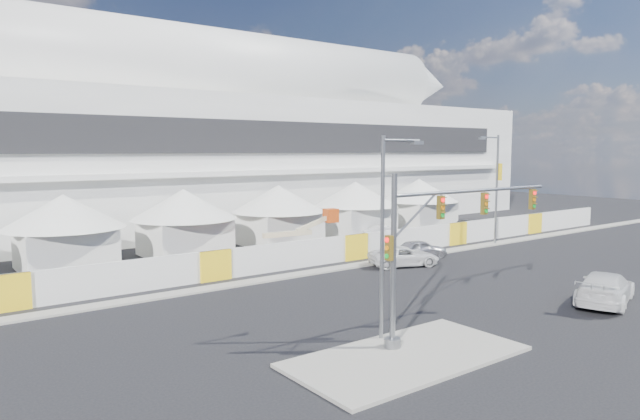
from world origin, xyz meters
TOP-DOWN VIEW (x-y plane):
  - ground at (0.00, 0.00)m, footprint 160.00×160.00m
  - median_island at (-6.00, -3.00)m, footprint 10.00×5.00m
  - far_curb at (20.00, 12.50)m, footprint 80.00×1.20m
  - stadium at (8.71, 41.50)m, footprint 80.00×24.80m
  - tent_row at (0.50, 24.00)m, footprint 53.40×8.40m
  - hoarding_fence at (6.00, 14.50)m, footprint 70.00×0.25m
  - scaffold_tower at (46.00, 36.00)m, footprint 4.40×4.40m
  - sedan_silver at (10.41, 11.81)m, footprint 2.64×4.65m
  - pickup_curb at (7.31, 10.46)m, footprint 4.09×5.73m
  - pickup_near at (8.84, -3.62)m, footprint 4.37×6.64m
  - lot_car_a at (14.14, 19.56)m, footprint 3.23×4.72m
  - lot_car_b at (23.93, 17.97)m, footprint 2.74×5.00m
  - traffic_mast at (-3.52, -1.99)m, footprint 10.98×0.72m
  - streetlight_median at (-5.16, -0.80)m, footprint 2.49×0.25m
  - streetlight_curb at (20.66, 12.50)m, footprint 2.91×0.66m
  - boom_lift at (0.78, 17.10)m, footprint 7.70×2.11m

SIDE VIEW (x-z plane):
  - ground at x=0.00m, z-range 0.00..0.00m
  - far_curb at x=20.00m, z-range 0.00..0.12m
  - median_island at x=-6.00m, z-range 0.00..0.15m
  - pickup_curb at x=7.31m, z-range 0.00..1.45m
  - lot_car_a at x=14.14m, z-range 0.00..1.47m
  - sedan_silver at x=10.41m, z-range 0.00..1.49m
  - lot_car_b at x=23.93m, z-range 0.00..1.61m
  - pickup_near at x=8.84m, z-range 0.00..1.79m
  - hoarding_fence at x=6.00m, z-range 0.00..2.00m
  - boom_lift at x=0.78m, z-range -0.89..2.97m
  - tent_row at x=0.50m, z-range 0.45..5.85m
  - traffic_mast at x=-3.52m, z-range 0.63..8.01m
  - streetlight_median at x=-5.16m, z-range 0.82..9.80m
  - streetlight_curb at x=20.66m, z-range 0.79..10.62m
  - scaffold_tower at x=46.00m, z-range 0.00..12.00m
  - stadium at x=8.71m, z-range -1.54..20.44m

